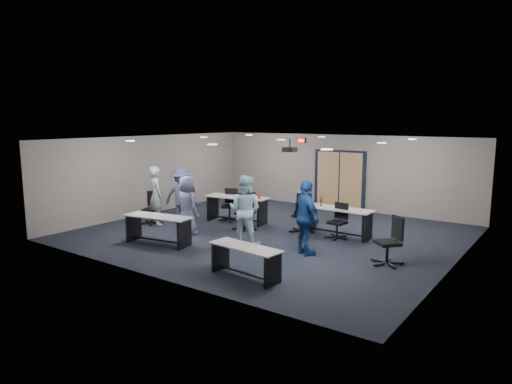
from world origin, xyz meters
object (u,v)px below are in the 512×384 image
Objects in this scene: table_front_left at (158,225)px; chair_loose_right at (388,241)px; table_back_left at (237,205)px; chair_back_b at (245,211)px; person_plaid at (187,205)px; person_gray at (156,196)px; chair_loose_left at (151,208)px; table_front_right at (245,256)px; person_navy at (306,218)px; chair_back_d at (337,221)px; chair_back_a at (230,205)px; person_back at (182,196)px; table_back_right at (338,217)px; person_lightblue at (245,210)px; chair_back_c at (302,214)px.

table_front_left is 5.80m from chair_loose_right.
table_back_left is 1.92× the size of chair_back_b.
person_plaid is at bearing 85.65° from table_front_left.
chair_back_b reaches higher than table_front_left.
person_gray is at bearing -167.47° from chair_back_b.
person_gray is (-1.85, -1.70, 0.34)m from table_back_left.
table_front_left is 2.40m from chair_loose_left.
person_gray is at bearing -1.95° from chair_loose_left.
table_front_right is 1.01× the size of person_plaid.
person_gray and person_navy have the same top height.
chair_back_d is at bearing -5.20° from chair_loose_left.
chair_loose_left is (-2.03, -1.77, -0.06)m from table_back_left.
chair_back_a reaches higher than chair_loose_left.
chair_back_a is at bearing -174.43° from chair_back_d.
person_back is (-0.99, -1.17, 0.37)m from chair_back_a.
person_navy is (0.15, -2.09, 0.36)m from table_back_right.
person_navy reaches higher than table_front_right.
chair_back_b is (-2.56, -0.94, 0.00)m from table_back_right.
person_navy is at bearing -155.86° from person_gray.
chair_loose_left is 5.55m from person_navy.
person_back reaches higher than table_front_right.
table_front_left is 4.84m from chair_back_d.
person_plaid is (1.81, -0.25, 0.33)m from chair_loose_left.
chair_back_b is at bearing -52.81° from chair_back_a.
chair_back_b is 1.13× the size of chair_back_d.
table_back_right is at bearing 35.91° from table_front_left.
chair_back_d is 1.87m from person_navy.
person_plaid is at bearing -104.23° from table_back_left.
person_lightblue is at bearing 147.85° from person_back.
table_back_left reaches higher than table_front_left.
chair_back_a is 1.01× the size of chair_loose_left.
person_plaid is at bearing -153.57° from chair_back_c.
person_lightblue is at bearing -25.20° from chair_loose_left.
table_back_right is at bearing -138.09° from person_lightblue.
person_gray is 1.09× the size of person_plaid.
chair_back_a is (-3.65, 3.98, 0.06)m from table_front_right.
chair_back_a is 1.33m from chair_back_b.
table_front_right is at bearing -69.57° from chair_back_a.
person_plaid is (0.12, -2.06, 0.32)m from chair_back_a.
person_navy is (0.04, -1.82, 0.42)m from chair_back_d.
person_gray is (-1.51, -1.74, 0.40)m from chair_back_a.
chair_back_b is 2.76m from chair_back_d.
chair_loose_left is 1.02m from person_back.
person_gray is (-5.16, 2.24, 0.46)m from table_front_right.
table_back_left is at bearing 131.99° from chair_back_b.
chair_loose_left is at bearing -157.73° from table_back_right.
chair_loose_left is at bearing -155.08° from chair_back_a.
table_front_left is 1.10× the size of person_back.
table_back_right is 1.08× the size of person_gray.
chair_back_b reaches higher than chair_loose_right.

